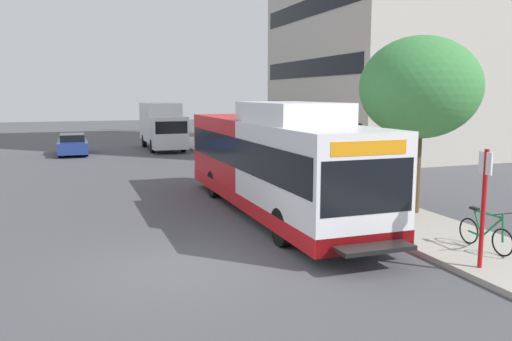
# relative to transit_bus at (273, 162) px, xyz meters

# --- Properties ---
(ground_plane) EXTENTS (120.00, 120.00, 0.00)m
(ground_plane) POSITION_rel_transit_bus_xyz_m (-3.86, 3.69, -1.70)
(ground_plane) COLOR #4C4C51
(sidewalk_curb) EXTENTS (3.00, 56.00, 0.14)m
(sidewalk_curb) POSITION_rel_transit_bus_xyz_m (3.14, 1.69, -1.63)
(sidewalk_curb) COLOR #A8A399
(sidewalk_curb) RESTS_ON ground
(transit_bus) EXTENTS (2.58, 12.25, 3.65)m
(transit_bus) POSITION_rel_transit_bus_xyz_m (0.00, 0.00, 0.00)
(transit_bus) COLOR white
(transit_bus) RESTS_ON ground
(bus_stop_sign_pole) EXTENTS (0.10, 0.36, 2.60)m
(bus_stop_sign_pole) POSITION_rel_transit_bus_xyz_m (2.12, -6.90, -0.05)
(bus_stop_sign_pole) COLOR red
(bus_stop_sign_pole) RESTS_ON sidewalk_curb
(bicycle_parked) EXTENTS (0.52, 1.76, 1.02)m
(bicycle_parked) POSITION_rel_transit_bus_xyz_m (3.20, -5.90, -1.14)
(bicycle_parked) COLOR black
(bicycle_parked) RESTS_ON sidewalk_curb
(street_tree_near_stop) EXTENTS (3.72, 3.72, 5.53)m
(street_tree_near_stop) POSITION_rel_transit_bus_xyz_m (4.11, -1.92, 2.37)
(street_tree_near_stop) COLOR #4C3823
(street_tree_near_stop) RESTS_ON sidewalk_curb
(parked_car_far_lane) EXTENTS (1.80, 4.50, 1.33)m
(parked_car_far_lane) POSITION_rel_transit_bus_xyz_m (-6.11, 19.93, -1.04)
(parked_car_far_lane) COLOR navy
(parked_car_far_lane) RESTS_ON ground
(box_truck_background) EXTENTS (2.32, 7.01, 3.25)m
(box_truck_background) POSITION_rel_transit_bus_xyz_m (-0.06, 21.34, 0.04)
(box_truck_background) COLOR silver
(box_truck_background) RESTS_ON ground
(lattice_comm_tower) EXTENTS (1.10, 1.10, 25.02)m
(lattice_comm_tower) POSITION_rel_transit_bus_xyz_m (15.91, 26.46, 6.51)
(lattice_comm_tower) COLOR #B7B7BC
(lattice_comm_tower) RESTS_ON ground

